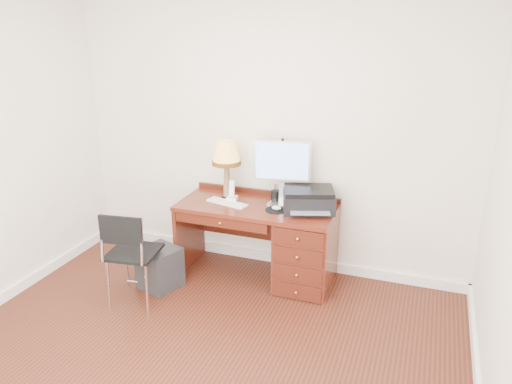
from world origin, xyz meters
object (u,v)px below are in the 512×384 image
at_px(chair, 129,248).
at_px(equipment_box, 160,268).
at_px(monitor, 283,165).
at_px(phone, 232,195).
at_px(desk, 288,242).
at_px(leg_lamp, 226,156).
at_px(printer, 309,199).

height_order(chair, equipment_box, chair).
bearing_deg(monitor, phone, -179.89).
xyz_separation_m(desk, leg_lamp, (-0.67, 0.09, 0.76)).
height_order(desk, chair, chair).
height_order(monitor, phone, monitor).
distance_m(desk, leg_lamp, 1.02).
bearing_deg(leg_lamp, phone, -38.16).
height_order(leg_lamp, equipment_box, leg_lamp).
height_order(desk, phone, phone).
bearing_deg(desk, chair, -144.33).
height_order(printer, leg_lamp, leg_lamp).
bearing_deg(monitor, equipment_box, -158.61).
bearing_deg(phone, leg_lamp, 135.04).
bearing_deg(phone, printer, -5.40).
bearing_deg(equipment_box, desk, 44.32).
bearing_deg(leg_lamp, printer, -2.85).
xyz_separation_m(desk, equipment_box, (-1.11, -0.52, -0.22)).
height_order(monitor, chair, monitor).
distance_m(desk, monitor, 0.74).
relative_size(leg_lamp, phone, 2.82).
relative_size(desk, monitor, 2.44).
bearing_deg(phone, desk, -9.95).
bearing_deg(phone, equipment_box, -140.46).
relative_size(chair, equipment_box, 2.28).
bearing_deg(monitor, desk, -61.19).
height_order(leg_lamp, phone, leg_lamp).
bearing_deg(monitor, printer, -27.34).
bearing_deg(desk, phone, 176.85).
bearing_deg(chair, monitor, 33.89).
height_order(monitor, leg_lamp, monitor).
bearing_deg(printer, leg_lamp, 158.79).
relative_size(monitor, printer, 1.10).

